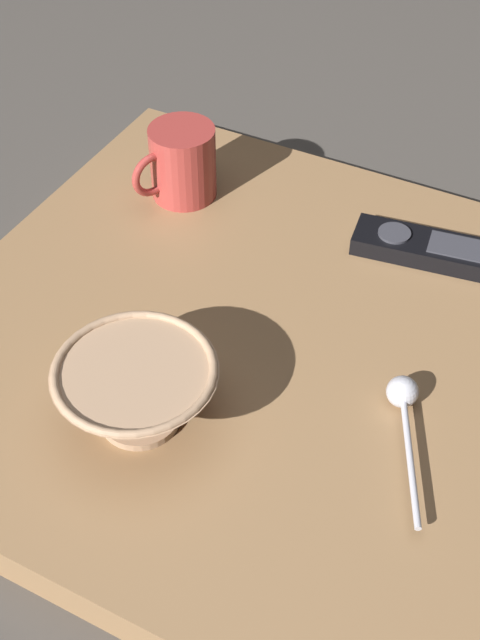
% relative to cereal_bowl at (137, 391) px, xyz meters
% --- Properties ---
extents(ground_plane, '(6.00, 6.00, 0.00)m').
position_rel_cereal_bowl_xyz_m(ground_plane, '(0.15, -0.05, -0.08)').
color(ground_plane, '#47423D').
extents(table, '(0.63, 0.65, 0.04)m').
position_rel_cereal_bowl_xyz_m(table, '(0.15, -0.05, -0.06)').
color(table, '#936D47').
rests_on(table, ground).
extents(cereal_bowl, '(0.15, 0.15, 0.07)m').
position_rel_cereal_bowl_xyz_m(cereal_bowl, '(0.00, 0.00, 0.00)').
color(cereal_bowl, tan).
rests_on(cereal_bowl, table).
extents(coffee_mug, '(0.11, 0.08, 0.09)m').
position_rel_cereal_bowl_xyz_m(coffee_mug, '(0.31, 0.14, 0.01)').
color(coffee_mug, '#A53833').
rests_on(coffee_mug, table).
extents(teaspoon, '(0.15, 0.08, 0.03)m').
position_rel_cereal_bowl_xyz_m(teaspoon, '(0.12, -0.21, -0.02)').
color(teaspoon, silver).
rests_on(teaspoon, table).
extents(tv_remote_near, '(0.08, 0.20, 0.02)m').
position_rel_cereal_bowl_xyz_m(tv_remote_near, '(0.34, -0.17, -0.03)').
color(tv_remote_near, black).
rests_on(tv_remote_near, table).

